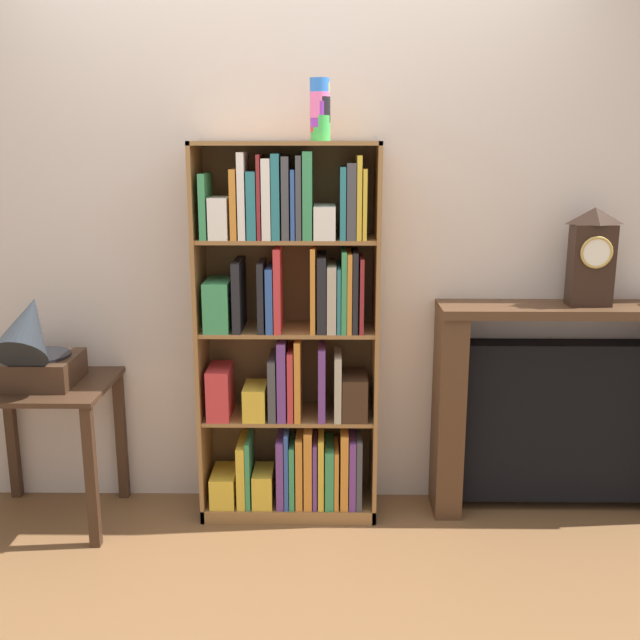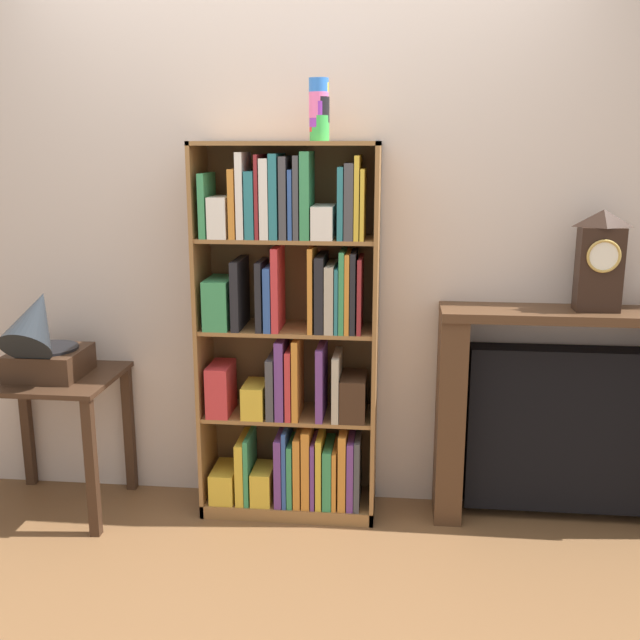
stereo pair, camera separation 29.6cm
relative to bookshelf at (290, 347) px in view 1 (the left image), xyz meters
The scene contains 8 objects.
ground_plane 0.81m from the bookshelf, 94.27° to the right, with size 7.84×6.40×0.02m, color brown.
wall_back 0.55m from the bookshelf, 69.54° to the left, with size 4.84×0.08×2.60m, color beige.
bookshelf is the anchor object (origin of this frame).
cup_stack 1.03m from the bookshelf, 12.58° to the right, with size 0.08×0.08×0.25m.
side_table_left 1.13m from the bookshelf, behind, with size 0.59×0.52×0.65m.
gramophone 1.10m from the bookshelf, behind, with size 0.31×0.44×0.46m.
fireplace_mantel 1.27m from the bookshelf, ahead, with size 1.15×0.27×0.98m.
mantel_clock 1.37m from the bookshelf, ahead, with size 0.18×0.11×0.43m.
Camera 1 is at (0.18, -3.05, 1.67)m, focal length 41.70 mm.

